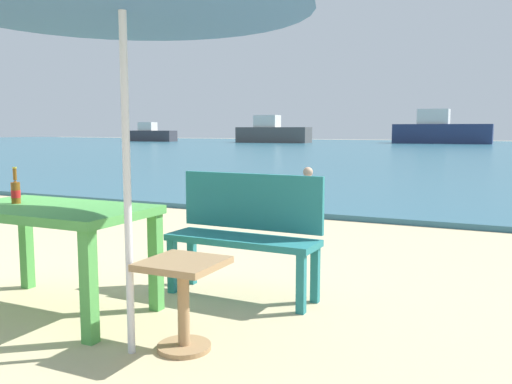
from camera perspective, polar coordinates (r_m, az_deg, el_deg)
The scene contains 10 objects.
ground_plane at distance 3.53m, azimuth -16.52°, elevation -15.27°, with size 120.00×120.00×0.00m, color #C6B287.
sea_water at distance 32.51m, azimuth 21.51°, elevation 4.00°, with size 120.00×50.00×0.08m, color #2D6075.
picnic_table_green at distance 4.09m, azimuth -20.64°, elevation -2.92°, with size 1.40×0.80×0.76m.
beer_bottle_amber at distance 4.31m, azimuth -23.84°, elevation 0.13°, with size 0.07×0.07×0.26m.
side_table_wood at distance 3.27m, azimuth -7.61°, elevation -10.27°, with size 0.44×0.44×0.54m.
bench_teal_center at distance 4.23m, azimuth -1.08°, elevation -3.68°, with size 1.21×0.39×0.95m.
swimmer_person at distance 11.56m, azimuth 5.45°, elevation 1.38°, with size 0.34×0.34×0.41m.
boat_fishing_trawler at distance 52.59m, azimuth -10.93°, elevation 5.93°, with size 4.91×1.34×1.78m.
boat_ferry at distance 46.75m, azimuth 18.74°, elevation 6.05°, with size 7.60×2.07×2.76m.
boat_tanker at distance 46.85m, azimuth 1.72°, elevation 6.21°, with size 6.40×1.75×2.33m.
Camera 1 is at (2.22, -2.41, 1.30)m, focal length 38.25 mm.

